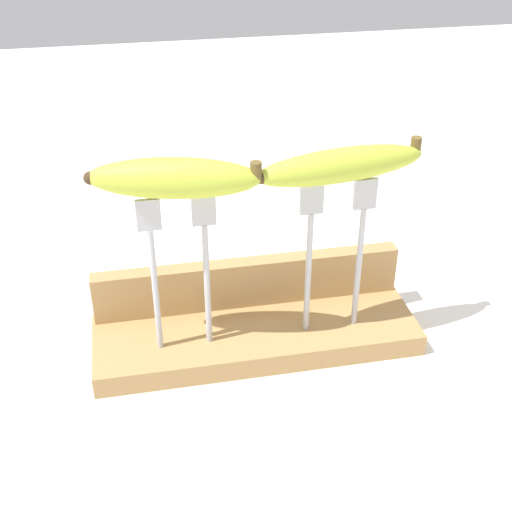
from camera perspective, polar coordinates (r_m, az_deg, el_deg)
The scene contains 7 objects.
ground_plane at distance 0.86m, azimuth 0.00°, elevation -7.29°, with size 3.00×3.00×0.00m, color white.
wooden_board at distance 0.85m, azimuth 0.00°, elevation -6.55°, with size 0.39×0.12×0.03m, color #A87F4C.
board_backstop at distance 0.87m, azimuth -0.66°, elevation -2.17°, with size 0.39×0.02×0.06m, color #A87F4C.
fork_stand_left at distance 0.75m, azimuth -6.37°, elevation -0.39°, with size 0.08×0.01×0.19m.
fork_stand_right at distance 0.78m, azimuth 6.61°, elevation 0.99°, with size 0.09×0.01×0.19m.
banana_raised_left at distance 0.71m, azimuth -6.84°, elevation 6.45°, with size 0.18×0.08×0.04m.
banana_raised_right at distance 0.74m, azimuth 7.07°, elevation 7.50°, with size 0.20×0.07×0.04m.
Camera 1 is at (-0.13, -0.66, 0.54)m, focal length 48.13 mm.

